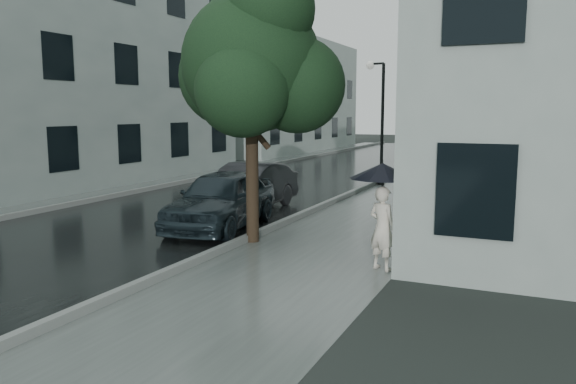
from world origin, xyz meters
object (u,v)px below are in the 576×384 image
at_px(pedestrian, 382,228).
at_px(lamp_post, 379,114).
at_px(car_near, 222,199).
at_px(car_far, 248,187).
at_px(street_tree, 254,62).

distance_m(pedestrian, lamp_post, 12.14).
distance_m(pedestrian, car_near, 4.95).
xyz_separation_m(pedestrian, car_far, (-5.13, 4.50, -0.09)).
relative_size(lamp_post, car_far, 1.16).
distance_m(lamp_post, car_near, 9.84).
distance_m(car_near, car_far, 2.57).
bearing_deg(car_far, street_tree, -59.35).
height_order(lamp_post, car_near, lamp_post).
distance_m(street_tree, lamp_post, 10.49).
relative_size(street_tree, car_far, 1.41).
bearing_deg(car_near, lamp_post, 74.64).
bearing_deg(car_far, pedestrian, -40.92).
xyz_separation_m(street_tree, lamp_post, (-0.05, 10.43, -1.16)).
relative_size(street_tree, lamp_post, 1.22).
height_order(pedestrian, car_near, pedestrian).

